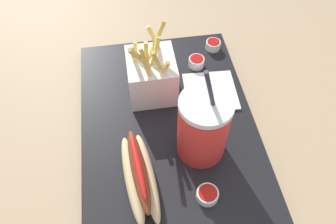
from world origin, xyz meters
TOP-DOWN VIEW (x-y plane):
  - ground_plane at (0.00, 0.00)m, footprint 2.40×2.40m
  - food_tray at (0.00, 0.00)m, footprint 0.48×0.34m
  - soda_cup at (0.07, 0.05)m, footprint 0.09×0.09m
  - fries_basket at (-0.08, -0.02)m, footprint 0.10×0.09m
  - hot_dog_1 at (0.12, -0.07)m, footprint 0.17×0.07m
  - ketchup_cup_1 at (-0.14, 0.09)m, footprint 0.03×0.03m
  - ketchup_cup_2 at (0.17, 0.04)m, footprint 0.04×0.04m
  - ketchup_cup_3 at (-0.19, 0.14)m, footprint 0.03×0.03m
  - napkin_stack at (-0.06, 0.10)m, footprint 0.11×0.11m

SIDE VIEW (x-z plane):
  - ground_plane at x=0.00m, z-range -0.02..0.00m
  - food_tray at x=0.00m, z-range 0.00..0.02m
  - napkin_stack at x=-0.06m, z-range 0.02..0.02m
  - ketchup_cup_2 at x=0.17m, z-range 0.02..0.04m
  - ketchup_cup_3 at x=-0.19m, z-range 0.02..0.04m
  - ketchup_cup_1 at x=-0.14m, z-range 0.02..0.04m
  - hot_dog_1 at x=0.12m, z-range 0.01..0.08m
  - fries_basket at x=-0.08m, z-range -0.02..0.15m
  - soda_cup at x=0.07m, z-range -0.02..0.19m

